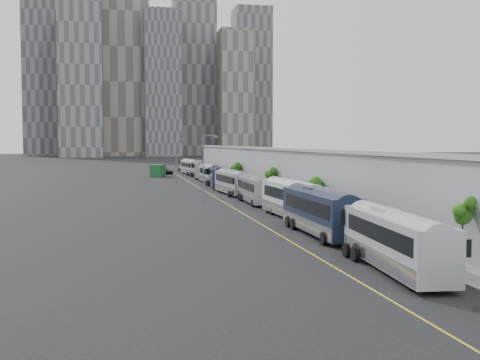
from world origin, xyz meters
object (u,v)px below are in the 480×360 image
object	(u,v)px
bus_6	(210,175)
suv	(165,171)
bus_9	(185,166)
bus_8	(190,168)
street_lamp_far	(177,157)
bus_2	(292,202)
bus_1	(320,216)
bus_0	(395,246)
street_lamp_near	(205,164)
bus_3	(255,192)
bus_7	(200,171)
bus_4	(232,184)
bus_5	(218,179)
shipping_container	(158,171)

from	to	relation	value
bus_6	suv	world-z (taller)	bus_6
bus_6	bus_9	size ratio (longest dim) A/B	1.02
bus_8	street_lamp_far	world-z (taller)	street_lamp_far
bus_2	bus_1	bearing A→B (deg)	-96.72
street_lamp_far	bus_0	bearing A→B (deg)	-85.96
street_lamp_near	street_lamp_far	xyz separation A→B (m)	(-0.17, 38.54, -0.12)
bus_3	bus_9	distance (m)	83.57
bus_1	street_lamp_far	size ratio (longest dim) A/B	1.59
bus_7	bus_6	bearing A→B (deg)	-85.73
bus_4	bus_6	size ratio (longest dim) A/B	1.04
bus_3	bus_8	distance (m)	70.58
bus_2	bus_4	bearing A→B (deg)	89.46
bus_5	bus_4	bearing A→B (deg)	-85.10
bus_0	bus_4	world-z (taller)	bus_0
bus_8	bus_9	world-z (taller)	bus_8
bus_9	bus_1	bearing A→B (deg)	-84.40
bus_3	shipping_container	world-z (taller)	bus_3
bus_1	bus_3	size ratio (longest dim) A/B	1.14
bus_6	bus_9	distance (m)	44.59
bus_2	bus_8	size ratio (longest dim) A/B	1.07
street_lamp_far	shipping_container	bearing A→B (deg)	96.25
suv	bus_3	bearing A→B (deg)	-108.53
bus_2	bus_0	bearing A→B (deg)	-94.64
bus_6	street_lamp_near	xyz separation A→B (m)	(-6.11, -36.43, 3.63)
bus_6	bus_2	bearing A→B (deg)	-91.97
bus_1	bus_3	world-z (taller)	bus_1
bus_0	bus_2	xyz separation A→B (m)	(0.98, 26.18, 0.09)
bus_4	shipping_container	world-z (taller)	bus_4
bus_9	street_lamp_near	size ratio (longest dim) A/B	1.36
bus_6	street_lamp_far	bearing A→B (deg)	158.84
bus_6	bus_3	bearing A→B (deg)	-92.43
bus_3	bus_7	distance (m)	55.68
bus_7	bus_9	bearing A→B (deg)	95.08
bus_2	street_lamp_near	world-z (taller)	street_lamp_near
bus_5	street_lamp_far	distance (m)	14.83
bus_8	bus_9	size ratio (longest dim) A/B	1.06
bus_3	bus_9	xyz separation A→B (m)	(-0.40, 83.57, -0.01)
bus_5	bus_9	distance (m)	55.62
bus_4	bus_6	bearing A→B (deg)	85.09
bus_5	street_lamp_near	distance (m)	26.29
bus_1	bus_3	xyz separation A→B (m)	(0.36, 27.46, -0.21)
street_lamp_near	street_lamp_far	bearing A→B (deg)	90.25
bus_4	bus_9	distance (m)	70.15
street_lamp_near	suv	world-z (taller)	street_lamp_near
bus_9	street_lamp_far	size ratio (longest dim) A/B	1.40
bus_5	bus_3	bearing A→B (deg)	-83.90
bus_6	shipping_container	world-z (taller)	bus_6
bus_7	suv	world-z (taller)	bus_7
bus_2	bus_9	bearing A→B (deg)	88.01
bus_0	bus_7	bearing A→B (deg)	94.19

